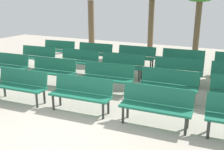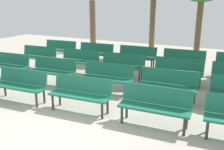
# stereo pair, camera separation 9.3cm
# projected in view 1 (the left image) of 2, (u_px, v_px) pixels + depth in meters

# --- Properties ---
(ground_plane) EXTENTS (24.09, 24.09, 0.00)m
(ground_plane) POSITION_uv_depth(u_px,v_px,m) (45.00, 141.00, 5.19)
(ground_plane) COLOR #B2A899
(bench_r0_c1) EXTENTS (1.63, 0.57, 0.87)m
(bench_r0_c1) POSITION_uv_depth(u_px,v_px,m) (21.00, 84.00, 7.10)
(bench_r0_c1) COLOR #19664C
(bench_r0_c1) RESTS_ON ground_plane
(bench_r0_c2) EXTENTS (1.63, 0.58, 0.87)m
(bench_r0_c2) POSITION_uv_depth(u_px,v_px,m) (81.00, 92.00, 6.47)
(bench_r0_c2) COLOR #19664C
(bench_r0_c2) RESTS_ON ground_plane
(bench_r0_c3) EXTENTS (1.62, 0.56, 0.87)m
(bench_r0_c3) POSITION_uv_depth(u_px,v_px,m) (156.00, 104.00, 5.75)
(bench_r0_c3) COLOR #19664C
(bench_r0_c3) RESTS_ON ground_plane
(bench_r1_c0) EXTENTS (1.62, 0.57, 0.87)m
(bench_r1_c0) POSITION_uv_depth(u_px,v_px,m) (8.00, 64.00, 9.21)
(bench_r1_c0) COLOR #19664C
(bench_r1_c0) RESTS_ON ground_plane
(bench_r1_c1) EXTENTS (1.63, 0.60, 0.87)m
(bench_r1_c1) POSITION_uv_depth(u_px,v_px,m) (53.00, 70.00, 8.50)
(bench_r1_c1) COLOR #19664C
(bench_r1_c1) RESTS_ON ground_plane
(bench_r1_c2) EXTENTS (1.64, 0.62, 0.87)m
(bench_r1_c2) POSITION_uv_depth(u_px,v_px,m) (108.00, 76.00, 7.83)
(bench_r1_c2) COLOR #19664C
(bench_r1_c2) RESTS_ON ground_plane
(bench_r1_c3) EXTENTS (1.62, 0.55, 0.87)m
(bench_r1_c3) POSITION_uv_depth(u_px,v_px,m) (169.00, 83.00, 7.14)
(bench_r1_c3) COLOR #19664C
(bench_r1_c3) RESTS_ON ground_plane
(bench_r2_c0) EXTENTS (1.63, 0.58, 0.87)m
(bench_r2_c0) POSITION_uv_depth(u_px,v_px,m) (37.00, 56.00, 10.57)
(bench_r2_c0) COLOR #19664C
(bench_r2_c0) RESTS_ON ground_plane
(bench_r2_c1) EXTENTS (1.61, 0.53, 0.87)m
(bench_r2_c1) POSITION_uv_depth(u_px,v_px,m) (79.00, 60.00, 9.92)
(bench_r2_c1) COLOR #19664C
(bench_r2_c1) RESTS_ON ground_plane
(bench_r2_c2) EXTENTS (1.63, 0.61, 0.87)m
(bench_r2_c2) POSITION_uv_depth(u_px,v_px,m) (122.00, 64.00, 9.23)
(bench_r2_c2) COLOR #19664C
(bench_r2_c2) RESTS_ON ground_plane
(bench_r2_c3) EXTENTS (1.63, 0.59, 0.87)m
(bench_r2_c3) POSITION_uv_depth(u_px,v_px,m) (178.00, 70.00, 8.51)
(bench_r2_c3) COLOR #19664C
(bench_r2_c3) RESTS_ON ground_plane
(bench_r3_c0) EXTENTS (1.63, 0.60, 0.87)m
(bench_r3_c0) POSITION_uv_depth(u_px,v_px,m) (58.00, 49.00, 12.02)
(bench_r3_c0) COLOR #19664C
(bench_r3_c0) RESTS_ON ground_plane
(bench_r3_c1) EXTENTS (1.63, 0.58, 0.87)m
(bench_r3_c1) POSITION_uv_depth(u_px,v_px,m) (94.00, 52.00, 11.32)
(bench_r3_c1) COLOR #19664C
(bench_r3_c1) RESTS_ON ground_plane
(bench_r3_c2) EXTENTS (1.62, 0.54, 0.87)m
(bench_r3_c2) POSITION_uv_depth(u_px,v_px,m) (136.00, 55.00, 10.64)
(bench_r3_c2) COLOR #19664C
(bench_r3_c2) RESTS_ON ground_plane
(bench_r3_c3) EXTENTS (1.63, 0.58, 0.87)m
(bench_r3_c3) POSITION_uv_depth(u_px,v_px,m) (183.00, 59.00, 9.94)
(bench_r3_c3) COLOR #19664C
(bench_r3_c3) RESTS_ON ground_plane
(tree_2) EXTENTS (0.32, 0.32, 2.68)m
(tree_2) POSITION_uv_depth(u_px,v_px,m) (91.00, 26.00, 14.08)
(tree_2) COLOR brown
(tree_2) RESTS_ON ground_plane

